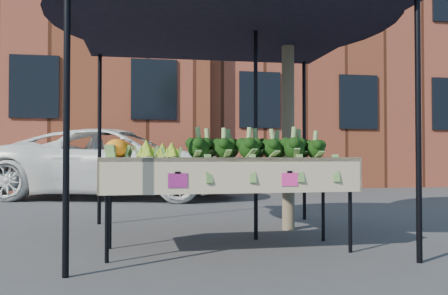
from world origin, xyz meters
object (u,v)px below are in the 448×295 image
(street_tree, at_px, (288,49))
(canopy, at_px, (223,115))
(vehicle, at_px, (120,74))
(table, at_px, (228,204))

(street_tree, bearing_deg, canopy, -149.71)
(vehicle, relative_size, street_tree, 1.23)
(table, xyz_separation_m, canopy, (0.07, 0.64, 0.92))
(table, xyz_separation_m, vehicle, (-1.30, 6.33, 2.32))
(canopy, xyz_separation_m, street_tree, (0.92, 0.54, 0.89))
(table, height_order, street_tree, street_tree)
(table, relative_size, canopy, 0.77)
(table, relative_size, street_tree, 0.54)
(canopy, distance_m, vehicle, 6.01)
(vehicle, xyz_separation_m, street_tree, (2.29, -5.15, -0.51))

